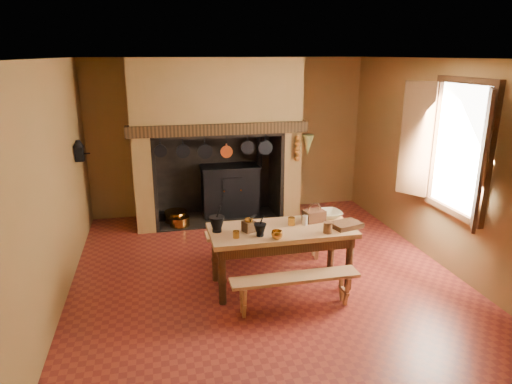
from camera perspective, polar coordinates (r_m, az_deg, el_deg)
floor at (r=6.25m, az=1.05°, el=-10.26°), size 5.50×5.50×0.00m
ceiling at (r=5.56m, az=1.21°, el=16.36°), size 5.50×5.50×0.00m
back_wall at (r=8.38m, az=-3.38°, el=6.89°), size 5.00×0.02×2.80m
wall_left at (r=5.71m, az=-24.04°, el=0.67°), size 0.02×5.50×2.80m
wall_right at (r=6.78m, az=22.15°, el=3.26°), size 0.02×5.50×2.80m
wall_front at (r=3.30m, az=12.73°, el=-9.63°), size 5.00×0.02×2.80m
chimney_breast at (r=7.85m, az=-5.09°, el=9.21°), size 2.95×0.96×2.80m
iron_range at (r=8.30m, az=-3.22°, el=0.28°), size 1.12×0.55×1.60m
hearth_pans at (r=8.11m, az=-9.95°, el=-3.26°), size 0.51×0.62×0.20m
hanging_pans at (r=7.43m, az=-4.78°, el=5.25°), size 1.92×0.29×0.27m
onion_string at (r=7.71m, az=5.20°, el=5.44°), size 0.12×0.10×0.46m
herb_bunch at (r=7.76m, az=6.48°, el=5.84°), size 0.20×0.20×0.35m
window at (r=6.31m, az=23.34°, el=5.00°), size 0.39×1.75×1.76m
wall_coffee_mill at (r=7.16m, az=-21.27°, el=4.99°), size 0.23×0.16×0.31m
work_table at (r=5.73m, az=3.18°, el=-5.69°), size 1.79×0.80×0.78m
bench_front at (r=5.36m, az=4.90°, el=-11.43°), size 1.50×0.26×0.42m
bench_back at (r=6.44m, az=1.50°, el=-5.79°), size 1.75×0.31×0.49m
mortar_large at (r=5.55m, az=-4.91°, el=-3.92°), size 0.19×0.19×0.33m
mortar_small at (r=5.41m, az=0.52°, el=-4.67°), size 0.15×0.15×0.26m
coffee_grinder at (r=5.55m, az=-0.89°, el=-4.20°), size 0.20×0.18×0.21m
brass_mug_a at (r=5.38m, az=-2.50°, el=-5.32°), size 0.08×0.08×0.09m
brass_mug_b at (r=5.78m, az=4.46°, el=-3.66°), size 0.11×0.11×0.10m
mixing_bowl at (r=6.11m, az=9.02°, el=-2.75°), size 0.37×0.37×0.09m
stoneware_crock at (r=5.57m, az=8.95°, el=-4.42°), size 0.15×0.15×0.14m
glass_jar at (r=5.80m, az=6.14°, el=-3.52°), size 0.09×0.09×0.12m
wicker_basket at (r=5.93m, az=7.28°, el=-2.89°), size 0.29×0.23×0.25m
wooden_tray at (r=5.81m, az=11.20°, el=-4.05°), size 0.42×0.34×0.06m
brass_cup at (r=5.34m, az=2.64°, el=-5.37°), size 0.16×0.16×0.10m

